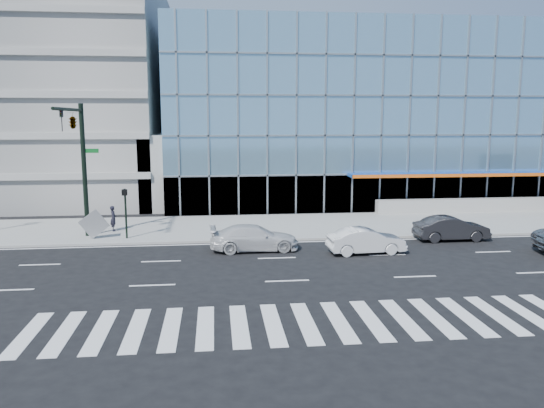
{
  "coord_description": "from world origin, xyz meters",
  "views": [
    {
      "loc": [
        -3.18,
        -26.89,
        7.25
      ],
      "look_at": [
        0.07,
        3.0,
        2.4
      ],
      "focal_mm": 35.0,
      "sensor_mm": 36.0,
      "label": 1
    }
  ],
  "objects": [
    {
      "name": "tower_backdrop",
      "position": [
        -30.0,
        70.0,
        24.0
      ],
      "size": [
        14.0,
        14.0,
        48.0
      ],
      "primitive_type": "cube",
      "color": "gray",
      "rests_on": "ground"
    },
    {
      "name": "ped_signal_post",
      "position": [
        -8.5,
        4.94,
        2.14
      ],
      "size": [
        0.3,
        0.33,
        3.0
      ],
      "color": "black",
      "rests_on": "sidewalk"
    },
    {
      "name": "white_suv",
      "position": [
        -1.05,
        1.8,
        0.71
      ],
      "size": [
        4.96,
        2.15,
        1.42
      ],
      "primitive_type": "imported",
      "rotation": [
        0.0,
        0.0,
        1.6
      ],
      "color": "silver",
      "rests_on": "ground"
    },
    {
      "name": "white_sedan",
      "position": [
        4.95,
        0.5,
        0.69
      ],
      "size": [
        4.28,
        1.69,
        1.39
      ],
      "primitive_type": "imported",
      "rotation": [
        0.0,
        0.0,
        1.62
      ],
      "color": "silver",
      "rests_on": "ground"
    },
    {
      "name": "sidewalk",
      "position": [
        0.0,
        8.0,
        0.07
      ],
      "size": [
        120.0,
        8.0,
        0.15
      ],
      "primitive_type": "cube",
      "color": "gray",
      "rests_on": "ground"
    },
    {
      "name": "tilted_panel",
      "position": [
        -10.38,
        5.0,
        1.06
      ],
      "size": [
        1.81,
        0.29,
        1.82
      ],
      "primitive_type": "cube",
      "rotation": [
        0.0,
        0.94,
        0.12
      ],
      "color": "gray",
      "rests_on": "sidewalk"
    },
    {
      "name": "ramp_block",
      "position": [
        -6.0,
        18.0,
        3.0
      ],
      "size": [
        6.0,
        8.0,
        6.0
      ],
      "primitive_type": "cube",
      "color": "gray",
      "rests_on": "ground"
    },
    {
      "name": "theatre_building",
      "position": [
        14.0,
        26.0,
        7.5
      ],
      "size": [
        42.0,
        26.0,
        15.0
      ],
      "primitive_type": "cube",
      "color": "#78AAC8",
      "rests_on": "ground"
    },
    {
      "name": "dark_sedan",
      "position": [
        10.95,
        3.0,
        0.72
      ],
      "size": [
        4.41,
        1.57,
        1.45
      ],
      "primitive_type": "imported",
      "rotation": [
        0.0,
        0.0,
        1.58
      ],
      "color": "black",
      "rests_on": "ground"
    },
    {
      "name": "pedestrian",
      "position": [
        -9.67,
        7.23,
        0.96
      ],
      "size": [
        0.53,
        0.67,
        1.63
      ],
      "primitive_type": "imported",
      "rotation": [
        0.0,
        0.0,
        1.84
      ],
      "color": "black",
      "rests_on": "sidewalk"
    },
    {
      "name": "parking_garage",
      "position": [
        -20.0,
        26.0,
        10.0
      ],
      "size": [
        24.0,
        24.0,
        20.0
      ],
      "primitive_type": "cube",
      "color": "gray",
      "rests_on": "ground"
    },
    {
      "name": "traffic_signal",
      "position": [
        -11.0,
        4.57,
        6.16
      ],
      "size": [
        1.14,
        5.74,
        8.0
      ],
      "color": "black",
      "rests_on": "sidewalk"
    },
    {
      "name": "ground",
      "position": [
        0.0,
        0.0,
        0.0
      ],
      "size": [
        160.0,
        160.0,
        0.0
      ],
      "primitive_type": "plane",
      "color": "black",
      "rests_on": "ground"
    }
  ]
}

